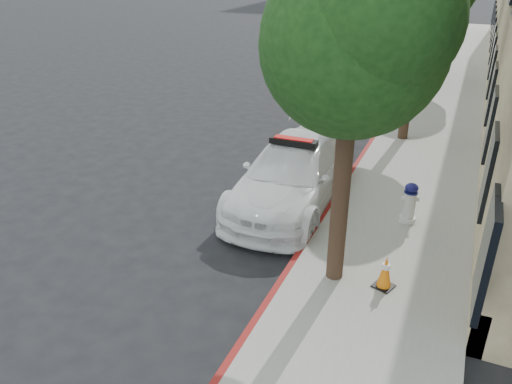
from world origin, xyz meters
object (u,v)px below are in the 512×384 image
at_px(fire_hydrant, 409,203).
at_px(traffic_cone, 385,272).
at_px(police_car, 293,174).
at_px(parked_car_far, 392,52).
at_px(parked_car_mid, 370,88).

bearing_deg(fire_hydrant, traffic_cone, -109.59).
distance_m(police_car, fire_hydrant, 2.73).
height_order(police_car, parked_car_far, police_car).
xyz_separation_m(police_car, fire_hydrant, (2.72, -0.15, -0.15)).
xyz_separation_m(parked_car_far, fire_hydrant, (3.23, -16.67, -0.13)).
height_order(parked_car_mid, parked_car_far, parked_car_far).
relative_size(police_car, fire_hydrant, 5.66).
relative_size(police_car, traffic_cone, 8.22).
bearing_deg(parked_car_mid, parked_car_far, 93.30).
bearing_deg(police_car, parked_car_mid, 89.44).
bearing_deg(parked_car_far, police_car, -88.01).
xyz_separation_m(fire_hydrant, traffic_cone, (-0.03, -2.56, -0.13)).
xyz_separation_m(parked_car_far, traffic_cone, (3.20, -19.23, -0.26)).
bearing_deg(police_car, traffic_cone, -46.27).
height_order(fire_hydrant, traffic_cone, fire_hydrant).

